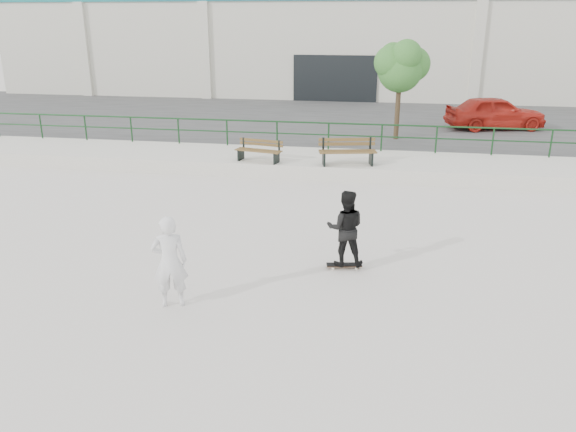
% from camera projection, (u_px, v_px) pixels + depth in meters
% --- Properties ---
extents(ground, '(120.00, 120.00, 0.00)m').
position_uv_depth(ground, '(227.00, 282.00, 11.83)').
color(ground, beige).
rests_on(ground, ground).
extents(ledge, '(30.00, 3.00, 0.50)m').
position_uv_depth(ledge, '(297.00, 162.00, 20.57)').
color(ledge, beige).
rests_on(ledge, ground).
extents(parking_strip, '(60.00, 14.00, 0.50)m').
position_uv_depth(parking_strip, '(323.00, 122.00, 28.47)').
color(parking_strip, '#393939').
rests_on(parking_strip, ground).
extents(railing, '(28.00, 0.06, 1.03)m').
position_uv_depth(railing, '(303.00, 129.00, 21.45)').
color(railing, '#163D1C').
rests_on(railing, ledge).
extents(commercial_building, '(44.20, 16.33, 8.00)m').
position_uv_depth(commercial_building, '(347.00, 28.00, 40.03)').
color(commercial_building, beige).
rests_on(commercial_building, ground).
extents(bench_left, '(1.71, 0.81, 0.76)m').
position_uv_depth(bench_left, '(259.00, 151.00, 19.58)').
color(bench_left, '#503A1B').
rests_on(bench_left, ledge).
extents(bench_right, '(2.02, 0.95, 0.90)m').
position_uv_depth(bench_right, '(347.00, 152.00, 19.13)').
color(bench_right, '#503A1B').
rests_on(bench_right, ledge).
extents(tree, '(2.25, 2.00, 4.00)m').
position_uv_depth(tree, '(401.00, 65.00, 22.39)').
color(tree, brown).
rests_on(tree, parking_strip).
extents(red_car, '(4.62, 2.73, 1.48)m').
position_uv_depth(red_car, '(495.00, 113.00, 25.24)').
color(red_car, red).
rests_on(red_car, parking_strip).
extents(skateboard, '(0.80, 0.34, 0.09)m').
position_uv_depth(skateboard, '(344.00, 265.00, 12.44)').
color(skateboard, black).
rests_on(skateboard, ground).
extents(standing_skater, '(0.89, 0.72, 1.71)m').
position_uv_depth(standing_skater, '(346.00, 228.00, 12.15)').
color(standing_skater, black).
rests_on(standing_skater, skateboard).
extents(seated_skater, '(0.77, 0.62, 1.82)m').
position_uv_depth(seated_skater, '(170.00, 262.00, 10.56)').
color(seated_skater, silver).
rests_on(seated_skater, ground).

